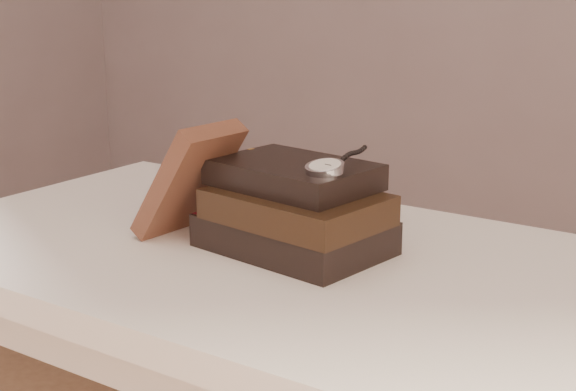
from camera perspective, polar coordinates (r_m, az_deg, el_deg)
The scene contains 5 objects.
table at distance 1.19m, azimuth -2.10°, elevation -7.60°, with size 1.00×0.60×0.75m.
book_stack at distance 1.12m, azimuth 0.47°, elevation -1.03°, with size 0.26×0.20×0.12m.
journal at distance 1.18m, azimuth -6.74°, elevation 1.05°, with size 0.03×0.11×0.18m, color #422319.
pocket_watch at distance 1.06m, azimuth 2.73°, elevation 2.01°, with size 0.06×0.15×0.02m.
eyeglasses at distance 1.23m, azimuth -0.01°, elevation 1.02°, with size 0.11×0.13×0.05m.
Camera 1 is at (0.65, -0.53, 1.12)m, focal length 52.42 mm.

